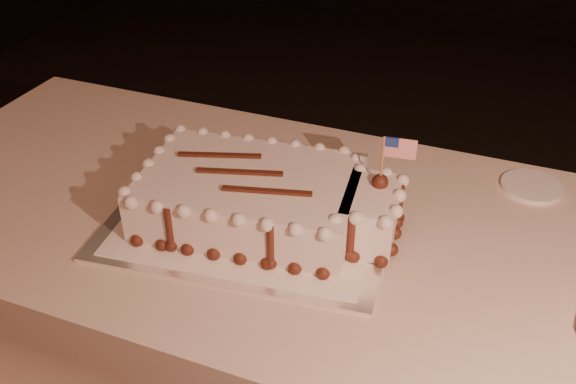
% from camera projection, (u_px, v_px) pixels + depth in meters
% --- Properties ---
extents(room_shell, '(6.10, 8.10, 2.90)m').
position_uv_depth(room_shell, '(388.00, 12.00, 0.38)').
color(room_shell, black).
rests_on(room_shell, ground).
extents(cake_board, '(0.60, 0.48, 0.01)m').
position_uv_depth(cake_board, '(251.00, 219.00, 1.29)').
color(cake_board, white).
rests_on(cake_board, banquet_table).
extents(doily, '(0.54, 0.43, 0.00)m').
position_uv_depth(doily, '(251.00, 217.00, 1.29)').
color(doily, white).
rests_on(doily, cake_board).
extents(sheet_cake, '(0.53, 0.34, 0.21)m').
position_uv_depth(sheet_cake, '(265.00, 198.00, 1.26)').
color(sheet_cake, white).
rests_on(sheet_cake, doily).
extents(side_plate, '(0.13, 0.13, 0.01)m').
position_uv_depth(side_plate, '(532.00, 186.00, 1.39)').
color(side_plate, white).
rests_on(side_plate, banquet_table).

